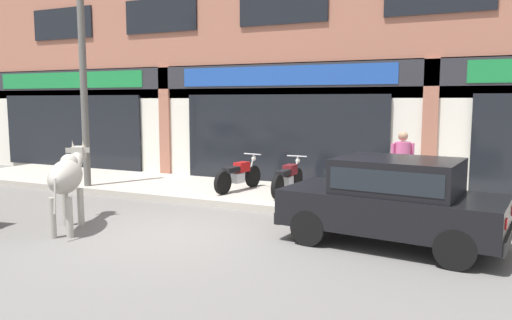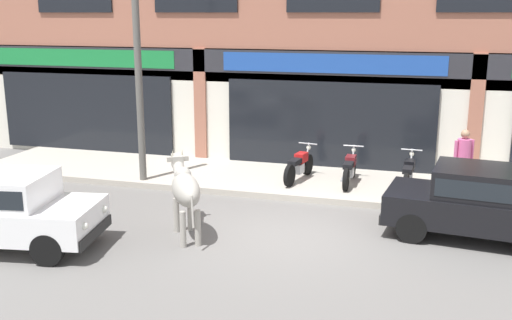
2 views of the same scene
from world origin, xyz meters
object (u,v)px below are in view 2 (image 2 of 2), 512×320
object	(u,v)px
motorcycle_0	(299,166)
utility_pole	(139,79)
car_0	(3,207)
pedestrian	(463,156)
car_1	(480,200)
cow	(185,189)
motorcycle_2	(408,174)
motorcycle_1	(350,169)

from	to	relation	value
motorcycle_0	utility_pole	world-z (taller)	utility_pole
car_0	utility_pole	distance (m)	5.04
car_0	pedestrian	size ratio (longest dim) A/B	2.36
car_1	utility_pole	world-z (taller)	utility_pole
motorcycle_0	pedestrian	xyz separation A→B (m)	(3.98, -0.27, 0.60)
pedestrian	cow	bearing A→B (deg)	-143.93
motorcycle_2	car_0	bearing A→B (deg)	-142.15
car_1	motorcycle_2	distance (m)	3.05
car_1	motorcycle_2	world-z (taller)	car_1
car_0	motorcycle_1	bearing A→B (deg)	44.39
cow	car_0	bearing A→B (deg)	-154.67
motorcycle_1	motorcycle_2	bearing A→B (deg)	-1.88
car_0	utility_pole	bearing A→B (deg)	82.55
motorcycle_0	motorcycle_2	world-z (taller)	same
car_1	motorcycle_0	size ratio (longest dim) A/B	2.08
pedestrian	utility_pole	world-z (taller)	utility_pole
cow	utility_pole	size ratio (longest dim) A/B	0.36
car_1	motorcycle_2	bearing A→B (deg)	118.73
car_0	car_1	size ratio (longest dim) A/B	1.01
car_1	motorcycle_0	distance (m)	5.00
car_0	pedestrian	xyz separation A→B (m)	(8.50, 5.40, 0.33)
cow	motorcycle_1	size ratio (longest dim) A/B	1.05
motorcycle_1	utility_pole	distance (m)	5.78
pedestrian	utility_pole	distance (m)	8.10
motorcycle_2	pedestrian	bearing A→B (deg)	-11.70
pedestrian	motorcycle_2	bearing A→B (deg)	168.30
car_1	utility_pole	xyz separation A→B (m)	(-8.13, 1.62, 1.96)
cow	motorcycle_0	xyz separation A→B (m)	(1.41, 4.19, -0.46)
pedestrian	motorcycle_1	bearing A→B (deg)	173.57
car_0	car_1	world-z (taller)	same
motorcycle_0	pedestrian	distance (m)	4.03
motorcycle_1	car_0	bearing A→B (deg)	-135.61
car_0	motorcycle_1	distance (m)	8.15
car_1	utility_pole	distance (m)	8.52
cow	motorcycle_0	size ratio (longest dim) A/B	1.06
cow	motorcycle_2	world-z (taller)	cow
car_0	motorcycle_1	size ratio (longest dim) A/B	2.09
car_0	motorcycle_0	distance (m)	7.25
motorcycle_0	motorcycle_2	distance (m)	2.75
motorcycle_0	cow	bearing A→B (deg)	-108.58
motorcycle_2	pedestrian	xyz separation A→B (m)	(1.23, -0.25, 0.60)
motorcycle_2	motorcycle_1	bearing A→B (deg)	178.12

